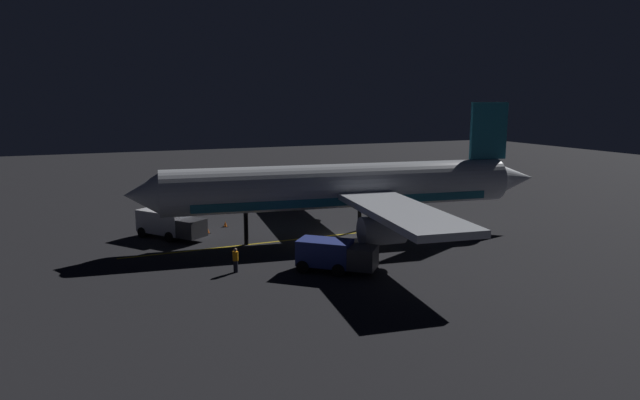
{
  "coord_description": "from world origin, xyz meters",
  "views": [
    {
      "loc": [
        -42.81,
        20.04,
        11.99
      ],
      "look_at": [
        0.0,
        2.0,
        3.5
      ],
      "focal_mm": 31.32,
      "sensor_mm": 36.0,
      "label": 1
    }
  ],
  "objects": [
    {
      "name": "catering_truck",
      "position": [
        -8.51,
        4.55,
        1.16
      ],
      "size": [
        5.17,
        5.48,
        2.23
      ],
      "color": "navy",
      "rests_on": "ground_plane"
    },
    {
      "name": "ground_crew_worker",
      "position": [
        -5.99,
        10.92,
        0.89
      ],
      "size": [
        0.4,
        0.4,
        1.74
      ],
      "color": "black",
      "rests_on": "ground_plane"
    },
    {
      "name": "apron_guide_stripe",
      "position": [
        1.02,
        4.0,
        0.0
      ],
      "size": [
        0.74,
        28.86,
        0.01
      ],
      "primitive_type": "cube",
      "rotation": [
        0.0,
        0.0,
        0.02
      ],
      "color": "gold",
      "rests_on": "ground_plane"
    },
    {
      "name": "traffic_cone_near_left",
      "position": [
        6.13,
        10.4,
        0.25
      ],
      "size": [
        0.5,
        0.5,
        0.55
      ],
      "color": "#EA590F",
      "rests_on": "ground_plane"
    },
    {
      "name": "baggage_truck",
      "position": [
        5.71,
        13.8,
        1.25
      ],
      "size": [
        6.45,
        5.53,
        2.38
      ],
      "color": "silver",
      "rests_on": "ground_plane"
    },
    {
      "name": "ground_plane",
      "position": [
        0.0,
        0.0,
        -0.1
      ],
      "size": [
        180.0,
        180.0,
        0.2
      ],
      "primitive_type": "cube",
      "color": "black"
    },
    {
      "name": "airliner",
      "position": [
        -0.07,
        -0.6,
        4.4
      ],
      "size": [
        33.83,
        36.91,
        11.64
      ],
      "color": "silver",
      "rests_on": "ground_plane"
    },
    {
      "name": "traffic_cone_near_right",
      "position": [
        8.11,
        8.32,
        0.25
      ],
      "size": [
        0.5,
        0.5,
        0.55
      ],
      "color": "#EA590F",
      "rests_on": "ground_plane"
    }
  ]
}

